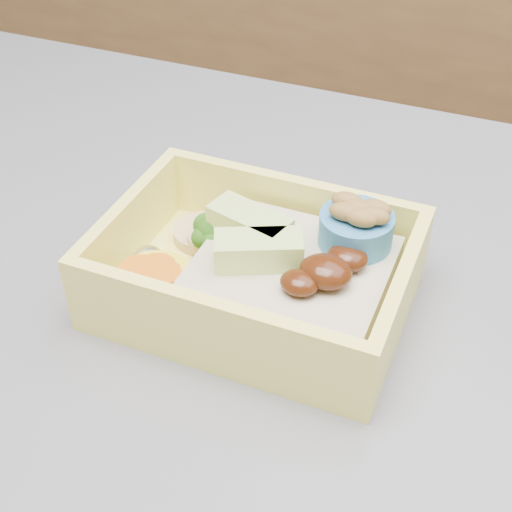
% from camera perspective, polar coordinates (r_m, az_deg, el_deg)
% --- Properties ---
extents(bento_box, '(0.17, 0.13, 0.06)m').
position_cam_1_polar(bento_box, '(0.41, 0.80, -1.26)').
color(bento_box, '#FFF469').
rests_on(bento_box, island).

